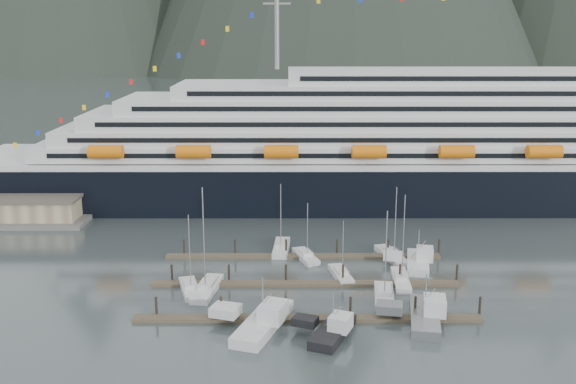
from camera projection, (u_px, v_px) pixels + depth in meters
name	position (u px, v px, depth m)	size (l,w,h in m)	color
ground	(338.00, 292.00, 102.48)	(1600.00, 1600.00, 0.00)	#3F4A4A
cruise_ship	(453.00, 151.00, 153.03)	(210.00, 30.40, 50.30)	black
dock_near	(308.00, 318.00, 92.73)	(48.18, 2.28, 3.20)	#4B3E30
dock_mid	(306.00, 283.00, 105.36)	(48.18, 2.28, 3.20)	#4B3E30
dock_far	(304.00, 256.00, 117.99)	(48.18, 2.28, 3.20)	#4B3E30
sailboat_a	(190.00, 289.00, 102.67)	(4.78, 9.01, 12.84)	silver
sailboat_b	(207.00, 289.00, 102.61)	(4.21, 10.94, 17.15)	silver
sailboat_c	(341.00, 275.00, 108.66)	(3.79, 8.69, 10.09)	silver
sailboat_d	(401.00, 280.00, 106.35)	(2.97, 10.14, 14.96)	silver
sailboat_e	(281.00, 248.00, 121.79)	(3.25, 10.37, 13.03)	silver
sailboat_f	(306.00, 257.00, 117.22)	(4.84, 8.68, 10.66)	silver
sailboat_g	(392.00, 256.00, 117.57)	(5.06, 10.68, 13.47)	silver
sailboat_h	(384.00, 296.00, 99.87)	(3.78, 9.79, 14.34)	silver
trawler_a	(262.00, 321.00, 90.18)	(11.58, 14.81, 7.90)	silver
trawler_b	(332.00, 330.00, 87.74)	(8.97, 10.70, 6.61)	black
trawler_d	(424.00, 315.00, 92.17)	(9.76, 13.11, 7.57)	gray
trawler_e	(417.00, 261.00, 113.57)	(8.61, 11.28, 7.03)	silver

